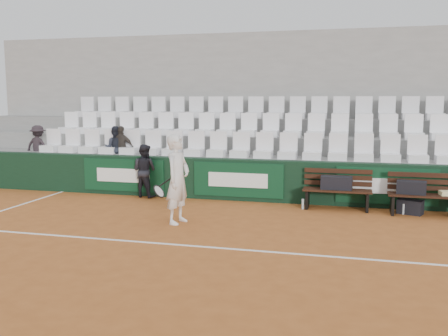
# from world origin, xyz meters

# --- Properties ---
(ground) EXTENTS (80.00, 80.00, 0.00)m
(ground) POSITION_xyz_m (0.00, 0.00, 0.00)
(ground) COLOR #AC5B27
(ground) RESTS_ON ground
(court_baseline) EXTENTS (18.00, 0.06, 0.01)m
(court_baseline) POSITION_xyz_m (0.00, 0.00, 0.00)
(court_baseline) COLOR white
(court_baseline) RESTS_ON ground
(back_barrier) EXTENTS (18.00, 0.34, 1.00)m
(back_barrier) POSITION_xyz_m (0.07, 3.99, 0.50)
(back_barrier) COLOR black
(back_barrier) RESTS_ON ground
(grandstand_tier_front) EXTENTS (18.00, 0.95, 1.00)m
(grandstand_tier_front) POSITION_xyz_m (0.00, 4.62, 0.50)
(grandstand_tier_front) COLOR gray
(grandstand_tier_front) RESTS_ON ground
(grandstand_tier_mid) EXTENTS (18.00, 0.95, 1.45)m
(grandstand_tier_mid) POSITION_xyz_m (0.00, 5.58, 0.72)
(grandstand_tier_mid) COLOR gray
(grandstand_tier_mid) RESTS_ON ground
(grandstand_tier_back) EXTENTS (18.00, 0.95, 1.90)m
(grandstand_tier_back) POSITION_xyz_m (0.00, 6.53, 0.95)
(grandstand_tier_back) COLOR gray
(grandstand_tier_back) RESTS_ON ground
(grandstand_rear_wall) EXTENTS (18.00, 0.30, 4.40)m
(grandstand_rear_wall) POSITION_xyz_m (0.00, 7.15, 2.20)
(grandstand_rear_wall) COLOR #959593
(grandstand_rear_wall) RESTS_ON ground
(seat_row_front) EXTENTS (11.90, 0.44, 0.63)m
(seat_row_front) POSITION_xyz_m (0.00, 4.45, 1.31)
(seat_row_front) COLOR white
(seat_row_front) RESTS_ON grandstand_tier_front
(seat_row_mid) EXTENTS (11.90, 0.44, 0.63)m
(seat_row_mid) POSITION_xyz_m (0.00, 5.40, 1.77)
(seat_row_mid) COLOR white
(seat_row_mid) RESTS_ON grandstand_tier_mid
(seat_row_back) EXTENTS (11.90, 0.44, 0.63)m
(seat_row_back) POSITION_xyz_m (0.00, 6.35, 2.21)
(seat_row_back) COLOR silver
(seat_row_back) RESTS_ON grandstand_tier_back
(bench_left) EXTENTS (1.50, 0.56, 0.45)m
(bench_left) POSITION_xyz_m (2.14, 3.52, 0.23)
(bench_left) COLOR #341A0F
(bench_left) RESTS_ON ground
(bench_right) EXTENTS (1.50, 0.56, 0.45)m
(bench_right) POSITION_xyz_m (3.95, 3.36, 0.23)
(bench_right) COLOR black
(bench_right) RESTS_ON ground
(sports_bag_left) EXTENTS (0.68, 0.29, 0.29)m
(sports_bag_left) POSITION_xyz_m (2.12, 3.53, 0.60)
(sports_bag_left) COLOR black
(sports_bag_left) RESTS_ON bench_left
(sports_bag_right) EXTENTS (0.62, 0.35, 0.28)m
(sports_bag_right) POSITION_xyz_m (3.68, 3.38, 0.59)
(sports_bag_right) COLOR black
(sports_bag_right) RESTS_ON bench_right
(towel) EXTENTS (0.37, 0.30, 0.09)m
(towel) POSITION_xyz_m (4.41, 3.38, 0.50)
(towel) COLOR beige
(towel) RESTS_ON bench_right
(sports_bag_ground) EXTENTS (0.58, 0.46, 0.31)m
(sports_bag_ground) POSITION_xyz_m (3.68, 3.44, 0.15)
(sports_bag_ground) COLOR black
(sports_bag_ground) RESTS_ON ground
(water_bottle_near) EXTENTS (0.06, 0.06, 0.23)m
(water_bottle_near) POSITION_xyz_m (1.41, 3.34, 0.11)
(water_bottle_near) COLOR silver
(water_bottle_near) RESTS_ON ground
(water_bottle_far) EXTENTS (0.06, 0.06, 0.23)m
(water_bottle_far) POSITION_xyz_m (3.54, 3.36, 0.12)
(water_bottle_far) COLOR silver
(water_bottle_far) RESTS_ON ground
(tennis_player) EXTENTS (0.76, 0.71, 1.76)m
(tennis_player) POSITION_xyz_m (-0.87, 1.44, 0.88)
(tennis_player) COLOR silver
(tennis_player) RESTS_ON ground
(ball_kid) EXTENTS (0.75, 0.64, 1.33)m
(ball_kid) POSITION_xyz_m (-2.59, 3.76, 0.67)
(ball_kid) COLOR black
(ball_kid) RESTS_ON ground
(spectator_a) EXTENTS (0.77, 0.45, 1.17)m
(spectator_a) POSITION_xyz_m (-6.12, 4.50, 1.59)
(spectator_a) COLOR black
(spectator_a) RESTS_ON grandstand_tier_front
(spectator_b) EXTENTS (0.71, 0.31, 1.19)m
(spectator_b) POSITION_xyz_m (-3.56, 4.50, 1.59)
(spectator_b) COLOR #36312B
(spectator_b) RESTS_ON grandstand_tier_front
(spectator_c) EXTENTS (0.66, 0.57, 1.18)m
(spectator_c) POSITION_xyz_m (-3.75, 4.50, 1.59)
(spectator_c) COLOR #1F242F
(spectator_c) RESTS_ON grandstand_tier_front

